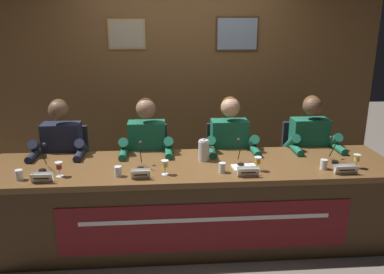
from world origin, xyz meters
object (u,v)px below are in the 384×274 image
Objects in this scene: conference_table at (193,193)px; nameplate_center_left at (141,174)px; microphone_far_left at (43,162)px; nameplate_far_left at (42,178)px; chair_far_left at (69,173)px; water_pitcher_central at (204,150)px; nameplate_center_right at (248,172)px; microphone_far_right at (334,154)px; water_cup_far_left at (19,175)px; nameplate_far_right at (346,169)px; juice_glass_center_right at (258,161)px; panelist_far_right at (311,148)px; chair_center_right at (226,168)px; water_cup_center_right at (222,168)px; juice_glass_center_left at (165,165)px; juice_glass_far_left at (59,167)px; juice_glass_far_right at (357,159)px; microphone_center_right at (240,156)px; microphone_center_left at (141,160)px; panelist_center_right at (230,150)px; water_cup_center_left at (118,172)px; document_stack_center_right at (245,167)px; chair_far_right at (302,166)px; chair_center_left at (149,171)px; water_cup_far_right at (324,165)px; panelist_center_left at (147,152)px; panelist_far_left at (61,154)px.

conference_table is 23.37× the size of nameplate_center_left.
nameplate_far_left is at bearing -76.51° from microphone_far_left.
chair_far_left is 1.49m from water_pitcher_central.
conference_table is 20.79× the size of nameplate_center_right.
water_cup_far_left is at bearing -175.22° from microphone_far_right.
chair_far_left reaches higher than nameplate_center_left.
nameplate_far_right is (1.25, -0.21, 0.27)m from conference_table.
juice_glass_center_right is 0.93m from panelist_far_right.
water_pitcher_central reaches higher than juice_glass_center_right.
chair_center_right reaches higher than water_cup_center_right.
juice_glass_center_left is at bearing 5.36° from nameplate_far_left.
nameplate_center_left is (0.66, -0.09, -0.05)m from juice_glass_far_left.
juice_glass_far_left is 2.49m from juice_glass_far_right.
nameplate_far_left is 0.88× the size of nameplate_far_right.
microphone_center_right is at bearing 161.23° from nameplate_far_right.
chair_far_left is 10.78× the size of water_cup_center_right.
microphone_center_left is at bearing -178.84° from microphone_center_right.
chair_far_left is 1.68m from panelist_center_right.
nameplate_far_right is at bearing -18.77° from microphone_center_right.
juice_glass_center_left is 1.46× the size of water_cup_center_left.
document_stack_center_right is (-0.09, 0.08, -0.08)m from juice_glass_center_right.
chair_far_right is 4.36× the size of water_pitcher_central.
chair_center_right is 0.74× the size of panelist_center_right.
juice_glass_center_right is at bearing -40.35° from chair_center_left.
juice_glass_center_left is 1.73m from chair_far_right.
chair_far_left is 2.46m from chair_far_right.
panelist_center_right is at bearing 139.13° from nameplate_far_right.
nameplate_center_right is at bearing -137.96° from panelist_far_right.
juice_glass_center_right is 1.46× the size of water_cup_far_right.
microphone_far_left is at bearing -92.88° from chair_far_left.
juice_glass_far_left is 0.72× the size of nameplate_center_right.
water_cup_far_right is 0.39× the size of microphone_far_right.
nameplate_center_left is 0.20m from water_cup_center_left.
water_cup_far_right is at bearing -98.64° from chair_far_right.
water_pitcher_central is (-0.30, 0.13, 0.02)m from microphone_center_right.
water_cup_center_left is 0.40× the size of water_pitcher_central.
panelist_center_right is at bearing 74.28° from water_cup_center_right.
chair_far_left reaches higher than juice_glass_far_left.
document_stack_center_right is (0.86, -0.53, 0.02)m from panelist_center_left.
chair_center_left is (0.82, 0.20, -0.28)m from panelist_far_left.
juice_glass_center_left is at bearing -179.22° from juice_glass_far_right.
nameplate_center_right is (0.43, -0.20, 0.27)m from conference_table.
chair_center_left reaches higher than conference_table.
juice_glass_far_right is at bearing 39.24° from nameplate_far_right.
microphone_far_right is (1.03, 0.19, 0.04)m from water_cup_center_right.
microphone_center_right is at bearing 10.60° from water_cup_center_left.
juice_glass_far_right is (1.84, -0.15, 0.01)m from microphone_center_left.
nameplate_far_left is 1.44m from water_cup_center_right.
nameplate_far_right is (0.83, -0.28, -0.03)m from microphone_center_right.
water_cup_far_right is at bearing 0.97° from juice_glass_center_left.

